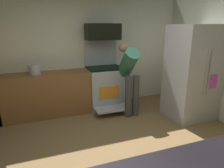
{
  "coord_description": "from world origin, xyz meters",
  "views": [
    {
      "loc": [
        -0.83,
        -2.25,
        1.84
      ],
      "look_at": [
        0.11,
        0.3,
        1.05
      ],
      "focal_mm": 32.12,
      "sensor_mm": 36.0,
      "label": 1
    }
  ],
  "objects": [
    {
      "name": "ground_plane",
      "position": [
        0.0,
        0.0,
        -0.01
      ],
      "size": [
        5.2,
        4.8,
        0.02
      ],
      "primitive_type": "cube",
      "color": "olive"
    },
    {
      "name": "wall_back",
      "position": [
        0.0,
        2.34,
        1.3
      ],
      "size": [
        5.2,
        0.12,
        2.6
      ],
      "primitive_type": "cube",
      "color": "silver",
      "rests_on": "ground"
    },
    {
      "name": "lower_cabinet_run",
      "position": [
        -0.9,
        1.98,
        0.45
      ],
      "size": [
        2.4,
        0.6,
        0.9
      ],
      "primitive_type": "cube",
      "color": "brown",
      "rests_on": "ground"
    },
    {
      "name": "refrigerator",
      "position": [
        2.03,
        0.87,
        0.93
      ],
      "size": [
        0.88,
        0.8,
        1.87
      ],
      "color": "beige",
      "rests_on": "ground"
    },
    {
      "name": "microwave",
      "position": [
        0.54,
        2.06,
        1.72
      ],
      "size": [
        0.74,
        0.38,
        0.35
      ],
      "primitive_type": "cube",
      "color": "black",
      "rests_on": "oven_range"
    },
    {
      "name": "person_cook",
      "position": [
        0.91,
        1.46,
        0.9
      ],
      "size": [
        0.31,
        0.71,
        1.5
      ],
      "color": "#464646",
      "rests_on": "ground"
    },
    {
      "name": "stock_pot",
      "position": [
        -0.93,
        1.98,
        1.0
      ],
      "size": [
        0.23,
        0.23,
        0.2
      ],
      "primitive_type": "cylinder",
      "color": "#BFB3BD",
      "rests_on": "lower_cabinet_run"
    },
    {
      "name": "oven_range",
      "position": [
        0.54,
        1.97,
        0.51
      ],
      "size": [
        0.76,
        0.98,
        1.55
      ],
      "color": "#B2B6BB",
      "rests_on": "ground"
    }
  ]
}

